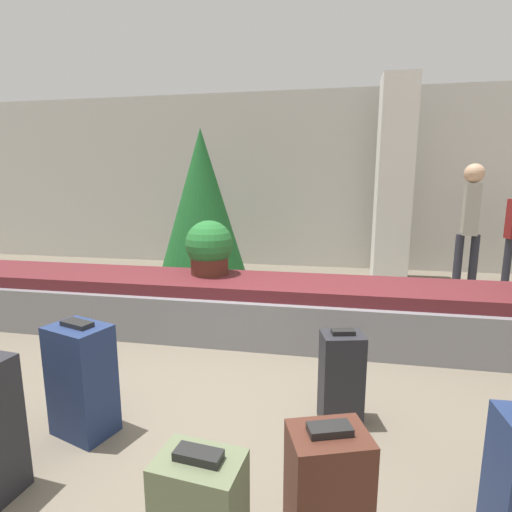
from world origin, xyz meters
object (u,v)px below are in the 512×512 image
pillar (394,181)px  potted_plant_1 (209,248)px  suitcase_4 (341,378)px  decorated_tree (202,203)px  suitcase_7 (82,380)px  traveler_1 (470,217)px  suitcase_5 (326,512)px

pillar → potted_plant_1: pillar is taller
suitcase_4 → decorated_tree: size_ratio=0.28×
suitcase_7 → decorated_tree: decorated_tree is taller
potted_plant_1 → decorated_tree: 1.79m
pillar → traveler_1: (0.90, -0.90, -0.48)m
suitcase_4 → suitcase_7: (-1.62, -0.42, 0.05)m
suitcase_4 → potted_plant_1: bearing=117.6°
suitcase_4 → traveler_1: (1.75, 3.37, 0.80)m
potted_plant_1 → suitcase_4: bearing=-49.1°
decorated_tree → potted_plant_1: bearing=-69.3°
pillar → suitcase_4: bearing=-101.3°
suitcase_5 → traveler_1: bearing=49.1°
suitcase_5 → suitcase_7: suitcase_7 is taller
decorated_tree → suitcase_7: bearing=-83.7°
suitcase_5 → traveler_1: traveler_1 is taller
suitcase_5 → suitcase_4: bearing=67.2°
suitcase_7 → decorated_tree: (-0.41, 3.68, 0.91)m
traveler_1 → suitcase_5: bearing=167.8°
potted_plant_1 → pillar: bearing=49.5°
pillar → traveler_1: pillar is taller
suitcase_4 → traveler_1: 3.88m
suitcase_5 → traveler_1: 4.93m
traveler_1 → decorated_tree: bearing=101.5°
suitcase_7 → potted_plant_1: potted_plant_1 is taller
suitcase_5 → suitcase_7: 1.71m
suitcase_5 → potted_plant_1: potted_plant_1 is taller
potted_plant_1 → traveler_1: traveler_1 is taller
suitcase_5 → pillar: bearing=61.4°
suitcase_4 → suitcase_5: suitcase_5 is taller
suitcase_7 → traveler_1: 5.13m
potted_plant_1 → suitcase_7: bearing=-95.9°
suitcase_5 → decorated_tree: size_ratio=0.30×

